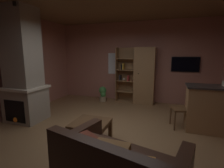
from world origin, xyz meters
The scene contains 13 objects.
floor centered at (0.00, 0.00, -0.01)m, with size 5.66×5.76×0.02m, color olive.
wall_back centered at (0.00, 2.91, 1.43)m, with size 5.78×0.06×2.86m, color #AD7060.
wall_left centered at (-2.86, 0.00, 1.43)m, with size 0.06×5.76×2.86m, color #AD7060.
window_pane_back centered at (-0.65, 2.88, 1.37)m, with size 0.66×0.01×0.79m, color white.
stone_fireplace centered at (-2.28, 0.09, 1.30)m, with size 0.97×0.83×2.86m.
bookshelf_cabinet centered at (0.35, 2.64, 0.97)m, with size 1.35×0.41×1.96m.
kitchen_bar_counter centered at (2.38, 0.88, 0.53)m, with size 1.51×0.61×1.05m.
coffee_table centered at (-0.17, -0.42, 0.35)m, with size 0.69×0.67×0.43m.
table_book_0 centered at (-0.10, -0.43, 0.44)m, with size 0.11×0.10×0.03m, color #B22D2D.
dining_chair centered at (1.63, 0.91, 0.53)m, with size 0.51×0.51×0.92m.
potted_floor_plant centered at (-1.03, 2.39, 0.29)m, with size 0.28×0.29×0.55m.
wall_mounted_tv centered at (1.74, 2.85, 1.39)m, with size 0.88×0.06×0.49m.
track_light_spot_0 centered at (-1.99, -0.25, 2.79)m, with size 0.07×0.07×0.09m, color black.
Camera 1 is at (1.21, -3.22, 1.74)m, focal length 26.92 mm.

